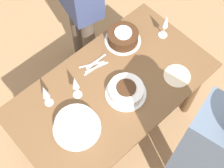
% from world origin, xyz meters
% --- Properties ---
extents(ground_plane, '(12.00, 12.00, 0.00)m').
position_xyz_m(ground_plane, '(0.00, 0.00, 0.00)').
color(ground_plane, '#A87F56').
extents(dining_table, '(1.35, 0.75, 0.75)m').
position_xyz_m(dining_table, '(0.00, 0.00, 0.62)').
color(dining_table, brown).
rests_on(dining_table, ground_plane).
extents(cake_center_white, '(0.27, 0.27, 0.08)m').
position_xyz_m(cake_center_white, '(-0.04, 0.09, 0.79)').
color(cake_center_white, white).
rests_on(cake_center_white, dining_table).
extents(cake_front_chocolate, '(0.26, 0.26, 0.10)m').
position_xyz_m(cake_front_chocolate, '(-0.31, -0.23, 0.80)').
color(cake_front_chocolate, white).
rests_on(cake_front_chocolate, dining_table).
extents(cake_back_decorated, '(0.29, 0.29, 0.08)m').
position_xyz_m(cake_back_decorated, '(0.34, 0.06, 0.79)').
color(cake_back_decorated, white).
rests_on(cake_back_decorated, dining_table).
extents(wine_glass_near, '(0.06, 0.06, 0.21)m').
position_xyz_m(wine_glass_near, '(0.37, -0.19, 0.89)').
color(wine_glass_near, silver).
rests_on(wine_glass_near, dining_table).
extents(wine_glass_far, '(0.06, 0.06, 0.22)m').
position_xyz_m(wine_glass_far, '(0.20, -0.11, 0.90)').
color(wine_glass_far, silver).
rests_on(wine_glass_far, dining_table).
extents(wine_glass_extra, '(0.06, 0.06, 0.21)m').
position_xyz_m(wine_glass_extra, '(-0.56, -0.07, 0.89)').
color(wine_glass_extra, silver).
rests_on(wine_glass_extra, dining_table).
extents(dessert_plate_left, '(0.18, 0.18, 0.01)m').
position_xyz_m(dessert_plate_left, '(-0.38, 0.23, 0.75)').
color(dessert_plate_left, beige).
rests_on(dessert_plate_left, dining_table).
extents(fork_pile, '(0.21, 0.11, 0.01)m').
position_xyz_m(fork_pile, '(-0.03, -0.21, 0.76)').
color(fork_pile, silver).
rests_on(fork_pile, dining_table).
extents(person_watching, '(0.30, 0.44, 1.59)m').
position_xyz_m(person_watching, '(-0.01, 0.76, 0.95)').
color(person_watching, '#2D334C').
rests_on(person_watching, ground_plane).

